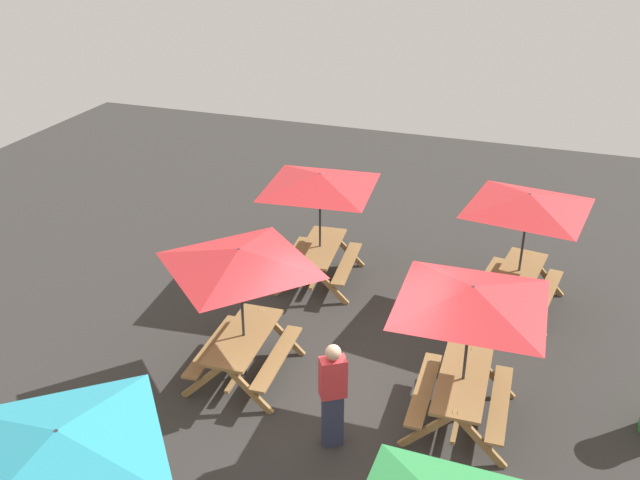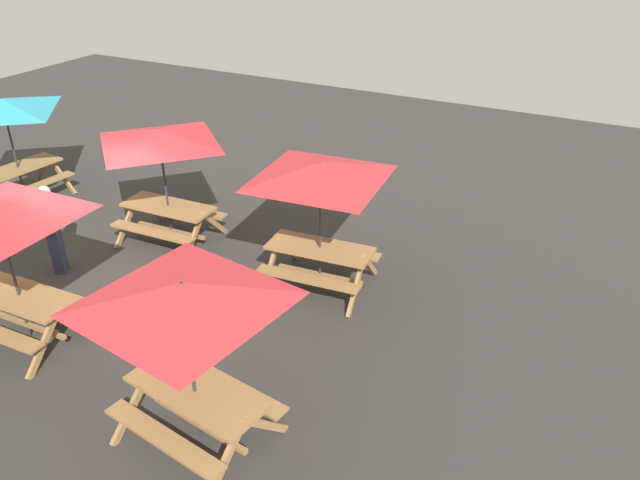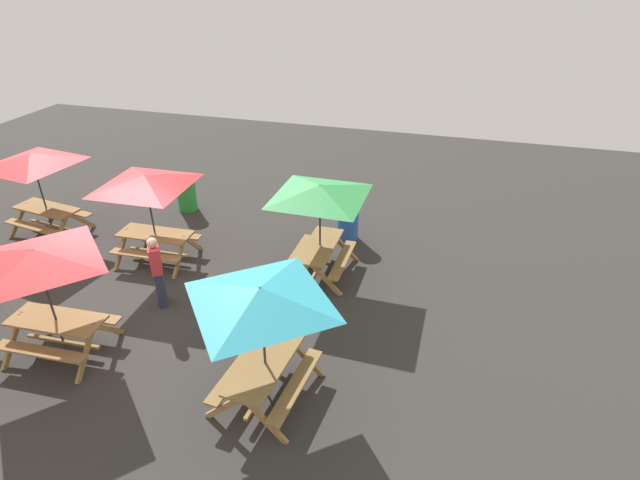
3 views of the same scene
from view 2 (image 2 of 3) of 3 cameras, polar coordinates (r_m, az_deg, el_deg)
The scene contains 6 objects.
ground_plane at distance 11.77m, azimuth -20.12°, elevation -3.52°, with size 27.30×27.30×0.00m, color #33302D.
picnic_table_1 at distance 10.00m, azimuth -0.00°, elevation 5.48°, with size 2.82×2.82×2.34m.
picnic_table_2 at distance 14.93m, azimuth -26.91°, elevation 10.33°, with size 2.19×2.19×2.34m.
picnic_table_3 at distance 11.89m, azimuth -14.41°, elevation 8.42°, with size 2.09×2.09×2.34m.
picnic_table_5 at distance 7.08m, azimuth -12.32°, elevation -5.95°, with size 2.80×2.80×2.34m.
person_standing at distance 11.89m, azimuth -23.29°, elevation 1.08°, with size 0.38×0.42×1.67m.
Camera 2 is at (-7.90, 6.41, 5.94)m, focal length 35.00 mm.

